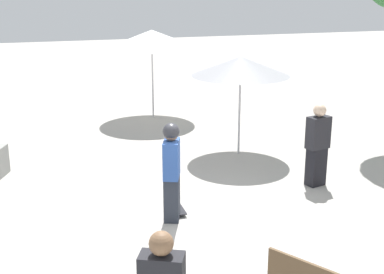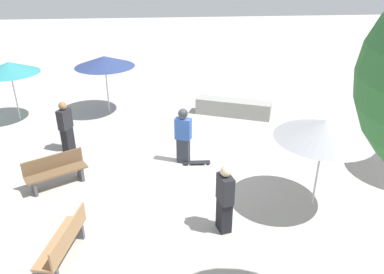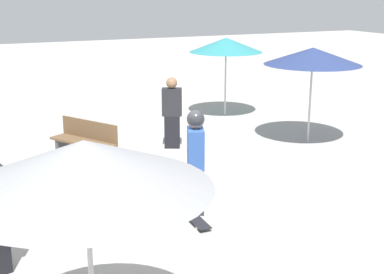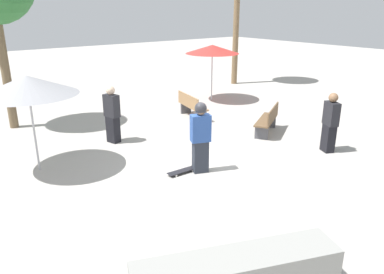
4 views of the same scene
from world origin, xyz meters
The scene contains 11 objects.
ground_plane centered at (0.00, 0.00, 0.00)m, with size 60.00×60.00×0.00m, color #ADA8A0.
skater_main centered at (0.54, 0.40, 0.93)m, with size 0.52×0.40×1.72m.
skateboard centered at (0.93, 0.22, 0.06)m, with size 0.81×0.22×0.07m.
concrete_ledge centered at (2.73, 3.89, 0.31)m, with size 2.90×1.63×0.62m.
bench_near centered at (-2.95, -0.55, 0.43)m, with size 1.60×1.18×0.85m.
bench_far centered at (-2.14, -3.40, 0.43)m, with size 0.77×1.66×0.85m.
shade_umbrella_grey centered at (3.59, -2.09, 2.09)m, with size 2.26×2.26×2.32m.
shade_umbrella_navy centered at (-2.12, 4.65, 2.06)m, with size 2.26×2.26×2.26m.
shade_umbrella_teal centered at (-5.42, 4.16, 2.03)m, with size 2.07×2.07×2.24m.
bystander_watching centered at (-3.06, 1.51, 0.82)m, with size 0.42×0.51×1.64m.
bystander_far centered at (1.23, -2.79, 0.83)m, with size 0.35×0.50×1.67m.
Camera 2 is at (-0.09, -9.46, 5.63)m, focal length 35.00 mm.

